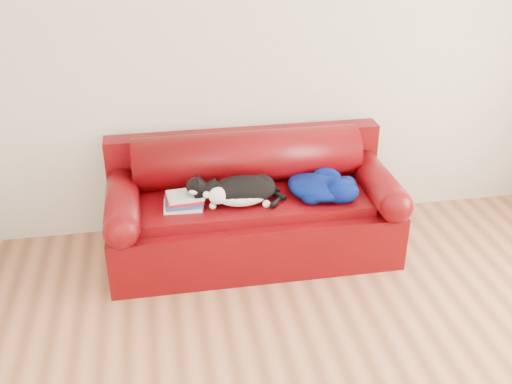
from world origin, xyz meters
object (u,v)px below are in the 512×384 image
book_stack (184,201)px  blanket (321,186)px  cat (242,191)px  sofa_base (253,224)px

book_stack → blanket: bearing=0.7°
cat → book_stack: bearing=167.9°
book_stack → blanket: 1.00m
sofa_base → cat: 0.39m
blanket → book_stack: bearing=-179.3°
sofa_base → cat: size_ratio=2.98×
sofa_base → book_stack: book_stack is taller
book_stack → blanket: (1.00, 0.01, 0.02)m
sofa_base → book_stack: size_ratio=7.64×
sofa_base → blanket: (0.49, -0.10, 0.33)m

